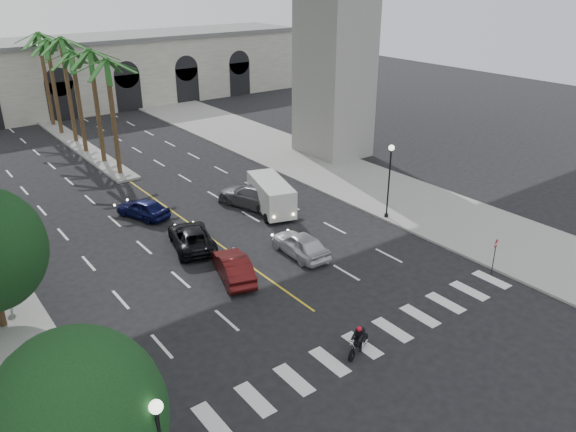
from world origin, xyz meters
The scene contains 23 objects.
ground centered at (0.00, 0.00, 0.00)m, with size 140.00×140.00×0.00m, color black.
sidewalk_right centered at (15.00, 15.00, 0.07)m, with size 8.00×100.00×0.15m, color gray.
median centered at (0.00, 38.00, 0.10)m, with size 2.00×24.00×0.20m, color gray.
pier_building centered at (0.00, 55.00, 4.27)m, with size 71.00×10.50×8.50m.
palm_a centered at (0.00, 28.00, 9.10)m, with size 3.20×3.20×10.30m.
palm_b centered at (0.10, 32.00, 9.37)m, with size 3.20×3.20×10.60m.
palm_c centered at (-0.20, 36.00, 8.91)m, with size 3.20×3.20×10.10m.
palm_d centered at (0.15, 40.00, 9.65)m, with size 3.20×3.20×10.90m.
palm_e centered at (-0.10, 44.00, 9.19)m, with size 3.20×3.20×10.40m.
palm_f centered at (0.20, 48.00, 9.46)m, with size 3.20×3.20×10.70m.
street_tree_near centered at (-13.00, -3.00, 4.02)m, with size 5.20×5.20×6.89m.
lamp_post_right centered at (11.40, 8.00, 3.22)m, with size 0.40×0.40×5.35m.
traffic_signal_near centered at (-11.30, -2.50, 2.51)m, with size 0.25×0.18×3.65m.
traffic_signal_far centered at (-11.30, 1.50, 2.51)m, with size 0.25×0.18×3.65m.
motorcycle_rider centered at (-0.49, -1.76, 0.64)m, with size 1.86×0.84×1.42m.
car_a centered at (3.23, 7.30, 0.75)m, with size 1.76×4.38×1.49m, color silver.
car_b centered at (-1.50, 7.33, 0.73)m, with size 1.54×4.41×1.45m, color #4C0F0F.
car_c centered at (-1.54, 12.25, 0.70)m, with size 2.31×5.00×1.39m, color black.
car_d centered at (5.23, 15.50, 0.84)m, with size 2.36×5.81×1.69m, color slate.
car_e centered at (-2.08, 18.41, 0.70)m, with size 1.65×4.11×1.40m, color #0F1246.
cargo_van centered at (5.75, 13.91, 1.28)m, with size 3.49×5.73×2.29m.
pedestrian_a centered at (-11.50, 4.00, 0.96)m, with size 0.59×0.39×1.63m, color black.
do_not_enter_sign centered at (10.50, -1.13, 1.62)m, with size 0.53×0.20×2.23m.
Camera 1 is at (-15.61, -16.57, 15.97)m, focal length 35.00 mm.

